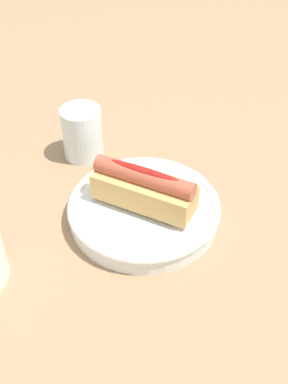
{
  "coord_description": "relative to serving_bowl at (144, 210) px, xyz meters",
  "views": [
    {
      "loc": [
        -0.39,
        0.34,
        0.52
      ],
      "look_at": [
        0.03,
        0.02,
        0.05
      ],
      "focal_mm": 46.09,
      "sensor_mm": 36.0,
      "label": 1
    }
  ],
  "objects": [
    {
      "name": "ground_plane",
      "position": [
        -0.03,
        -0.02,
        -0.02
      ],
      "size": [
        2.4,
        2.4,
        0.0
      ],
      "primitive_type": "plane",
      "color": "#9E7A56"
    },
    {
      "name": "serving_bowl",
      "position": [
        0.0,
        0.0,
        0.0
      ],
      "size": [
        0.23,
        0.23,
        0.03
      ],
      "color": "white",
      "rests_on": "ground_plane"
    },
    {
      "name": "hotdog_front",
      "position": [
        -0.0,
        0.0,
        0.04
      ],
      "size": [
        0.16,
        0.11,
        0.06
      ],
      "color": "tan",
      "rests_on": "serving_bowl"
    },
    {
      "name": "water_glass",
      "position": [
        0.19,
        -0.01,
        0.02
      ],
      "size": [
        0.07,
        0.07,
        0.09
      ],
      "color": "white",
      "rests_on": "ground_plane"
    }
  ]
}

